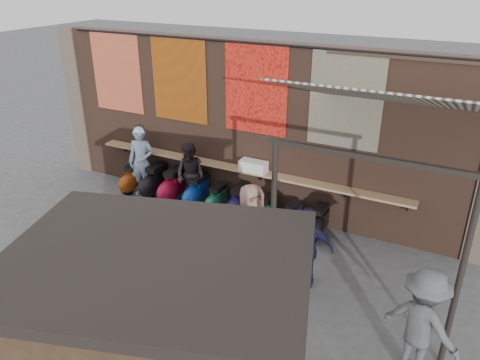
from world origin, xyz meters
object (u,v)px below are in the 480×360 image
at_px(diner_left, 142,161).
at_px(shopper_tan, 251,228).
at_px(scooter_stool_6, 266,211).
at_px(diner_right, 191,176).
at_px(shopper_grey, 421,324).
at_px(scooter_stool_2, 173,186).
at_px(shopper_navy, 307,248).
at_px(shelf_box, 253,166).
at_px(scooter_stool_3, 197,192).
at_px(scooter_stool_7, 291,218).
at_px(scooter_stool_5, 239,203).
at_px(scooter_stool_4, 217,199).
at_px(scooter_stool_0, 134,178).
at_px(scooter_stool_8, 319,222).
at_px(scooter_stool_1, 155,181).

xyz_separation_m(diner_left, shopper_tan, (3.94, -1.69, -0.01)).
distance_m(scooter_stool_6, diner_right, 2.08).
relative_size(shopper_grey, shopper_tan, 0.99).
xyz_separation_m(scooter_stool_2, scooter_stool_6, (2.56, -0.01, -0.08)).
bearing_deg(diner_right, shopper_navy, -19.26).
height_order(scooter_stool_2, scooter_stool_6, scooter_stool_2).
relative_size(shelf_box, scooter_stool_3, 0.77).
bearing_deg(scooter_stool_2, shopper_tan, -29.41).
xyz_separation_m(scooter_stool_3, scooter_stool_6, (1.89, -0.04, -0.06)).
distance_m(scooter_stool_7, diner_right, 2.70).
distance_m(scooter_stool_3, scooter_stool_7, 2.52).
relative_size(scooter_stool_2, scooter_stool_5, 1.05).
distance_m(shelf_box, scooter_stool_6, 1.08).
bearing_deg(shopper_grey, scooter_stool_4, -10.61).
xyz_separation_m(shelf_box, scooter_stool_4, (-0.82, -0.31, -0.91)).
distance_m(shopper_grey, shopper_tan, 3.51).
height_order(scooter_stool_0, scooter_stool_6, scooter_stool_0).
height_order(scooter_stool_5, diner_right, diner_right).
bearing_deg(diner_right, scooter_stool_5, 5.14).
distance_m(scooter_stool_2, diner_right, 0.66).
bearing_deg(diner_left, scooter_stool_8, -20.82).
xyz_separation_m(scooter_stool_8, diner_right, (-3.27, -0.04, 0.46)).
xyz_separation_m(shelf_box, scooter_stool_0, (-3.33, -0.31, -0.88)).
distance_m(scooter_stool_5, scooter_stool_7, 1.30).
bearing_deg(scooter_stool_1, scooter_stool_0, -175.17).
height_order(scooter_stool_4, diner_right, diner_right).
distance_m(scooter_stool_6, shopper_navy, 2.40).
bearing_deg(shopper_grey, scooter_stool_8, -30.66).
relative_size(shelf_box, scooter_stool_7, 0.90).
bearing_deg(shopper_grey, scooter_stool_5, -13.86).
distance_m(shelf_box, scooter_stool_0, 3.46).
bearing_deg(scooter_stool_7, diner_left, 179.59).
xyz_separation_m(scooter_stool_0, diner_left, (0.31, 0.01, 0.54)).
distance_m(scooter_stool_2, scooter_stool_3, 0.67).
distance_m(diner_left, shopper_tan, 4.29).
xyz_separation_m(scooter_stool_4, shopper_grey, (5.01, -2.94, 0.54)).
relative_size(scooter_stool_0, scooter_stool_8, 1.06).
relative_size(shelf_box, scooter_stool_6, 0.90).
bearing_deg(scooter_stool_4, shopper_tan, -44.04).
xyz_separation_m(scooter_stool_2, scooter_stool_3, (0.67, 0.04, -0.03)).
xyz_separation_m(scooter_stool_0, shopper_tan, (4.25, -1.68, 0.52)).
xyz_separation_m(shopper_navy, shopper_tan, (-1.14, 0.05, 0.08)).
distance_m(scooter_stool_6, scooter_stool_7, 0.63).
xyz_separation_m(shelf_box, scooter_stool_6, (0.48, -0.31, -0.91)).
height_order(scooter_stool_6, scooter_stool_8, scooter_stool_8).
bearing_deg(scooter_stool_7, shelf_box, 163.49).
distance_m(scooter_stool_2, shopper_tan, 3.47).
relative_size(shelf_box, scooter_stool_1, 0.73).
height_order(scooter_stool_5, scooter_stool_6, scooter_stool_5).
bearing_deg(scooter_stool_1, scooter_stool_5, -1.82).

